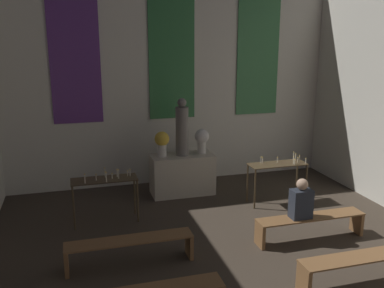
# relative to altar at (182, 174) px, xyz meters

# --- Properties ---
(wall_back) EXTENTS (8.00, 0.16, 4.97)m
(wall_back) POSITION_rel_altar_xyz_m (0.00, 0.98, 2.06)
(wall_back) COLOR silver
(wall_back) RESTS_ON ground_plane
(altar) EXTENTS (1.41, 0.66, 0.91)m
(altar) POSITION_rel_altar_xyz_m (0.00, 0.00, 0.00)
(altar) COLOR #BCB29E
(altar) RESTS_ON ground_plane
(statue) EXTENTS (0.28, 0.28, 1.28)m
(statue) POSITION_rel_altar_xyz_m (0.00, 0.00, 1.05)
(statue) COLOR slate
(statue) RESTS_ON altar
(flower_vase_left) EXTENTS (0.32, 0.32, 0.56)m
(flower_vase_left) POSITION_rel_altar_xyz_m (-0.46, 0.00, 0.79)
(flower_vase_left) COLOR beige
(flower_vase_left) RESTS_ON altar
(flower_vase_right) EXTENTS (0.32, 0.32, 0.56)m
(flower_vase_right) POSITION_rel_altar_xyz_m (0.46, 0.00, 0.79)
(flower_vase_right) COLOR beige
(flower_vase_right) RESTS_ON altar
(candle_rack_left) EXTENTS (1.24, 0.45, 1.07)m
(candle_rack_left) POSITION_rel_altar_xyz_m (-1.81, -1.08, 0.29)
(candle_rack_left) COLOR #473823
(candle_rack_left) RESTS_ON ground_plane
(candle_rack_right) EXTENTS (1.24, 0.45, 1.05)m
(candle_rack_right) POSITION_rel_altar_xyz_m (1.82, -1.08, 0.29)
(candle_rack_right) COLOR #473823
(candle_rack_right) RESTS_ON ground_plane
(pew_third_right) EXTENTS (1.99, 0.36, 0.44)m
(pew_third_right) POSITION_rel_altar_xyz_m (1.59, -4.27, -0.13)
(pew_third_right) COLOR brown
(pew_third_right) RESTS_ON ground_plane
(pew_back_left) EXTENTS (1.99, 0.36, 0.44)m
(pew_back_left) POSITION_rel_altar_xyz_m (-1.59, -2.83, -0.13)
(pew_back_left) COLOR brown
(pew_back_left) RESTS_ON ground_plane
(pew_back_right) EXTENTS (1.99, 0.36, 0.44)m
(pew_back_right) POSITION_rel_altar_xyz_m (1.59, -2.83, -0.13)
(pew_back_right) COLOR brown
(pew_back_right) RESTS_ON ground_plane
(person_seated) EXTENTS (0.36, 0.24, 0.71)m
(person_seated) POSITION_rel_altar_xyz_m (1.38, -2.83, 0.29)
(person_seated) COLOR #282D38
(person_seated) RESTS_ON pew_back_right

